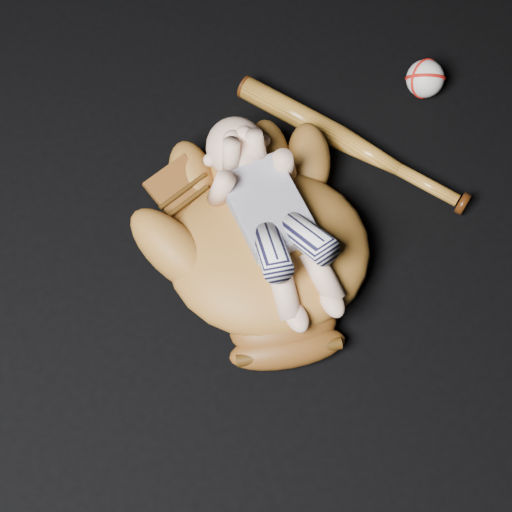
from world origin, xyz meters
The scene contains 4 objects.
baseball_glove centered at (-0.06, -0.09, 0.07)m, with size 0.38×0.44×0.14m, color brown, non-canonical shape.
newborn_baby centered at (-0.05, -0.08, 0.12)m, with size 0.16×0.35×0.14m, color #D5A589, non-canonical shape.
baseball_bat centered at (0.15, 0.08, 0.02)m, with size 0.04×0.44×0.04m, color #A0661F, non-canonical shape.
baseball centered at (0.32, 0.16, 0.03)m, with size 0.07×0.07×0.07m, color silver.
Camera 1 is at (-0.26, -0.61, 1.11)m, focal length 55.00 mm.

